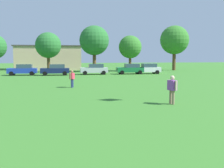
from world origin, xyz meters
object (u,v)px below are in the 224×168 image
parked_car_green_3 (130,69)px  tree_right (130,47)px  tree_far_right (174,40)px  adult_bystander (172,87)px  tree_center_right (94,41)px  parked_car_navy_1 (56,70)px  parked_car_silver_2 (94,69)px  parked_car_white_4 (148,69)px  bystander_midfield (72,77)px  tree_center_left (48,45)px  parked_car_blue_0 (23,70)px

parked_car_green_3 → tree_right: size_ratio=0.63×
tree_right → tree_far_right: size_ratio=0.75×
adult_bystander → tree_center_right: size_ratio=0.21×
parked_car_navy_1 → parked_car_silver_2: 6.05m
tree_far_right → adult_bystander: bearing=-112.9°
parked_car_navy_1 → parked_car_white_4: size_ratio=1.00×
parked_car_navy_1 → parked_car_silver_2: same height
tree_center_right → parked_car_white_4: bearing=-42.2°
tree_right → bystander_midfield: bearing=-114.8°
tree_center_left → tree_center_right: tree_center_right is taller
tree_center_left → tree_center_right: size_ratio=0.84×
tree_center_right → tree_far_right: bearing=8.1°
parked_car_navy_1 → tree_right: 16.78m
parked_car_blue_0 → parked_car_navy_1: 4.97m
parked_car_green_3 → tree_right: bearing=-103.3°
parked_car_green_3 → parked_car_white_4: (2.92, 0.07, 0.00)m
parked_car_white_4 → tree_center_left: size_ratio=0.61×
parked_car_navy_1 → tree_far_right: bearing=-156.3°
parked_car_blue_0 → tree_right: (18.71, 7.96, 3.75)m
tree_far_right → parked_car_navy_1: bearing=-156.3°
bystander_midfield → parked_car_blue_0: 18.79m
parked_car_silver_2 → tree_far_right: 20.57m
parked_car_green_3 → parked_car_navy_1: bearing=3.0°
tree_right → tree_far_right: tree_far_right is taller
parked_car_silver_2 → adult_bystander: bearing=93.9°
parked_car_blue_0 → parked_car_green_3: size_ratio=1.00×
parked_car_white_4 → bystander_midfield: bearing=53.6°
parked_car_blue_0 → parked_car_white_4: size_ratio=1.00×
adult_bystander → parked_car_green_3: (4.02, 27.21, -0.20)m
parked_car_green_3 → tree_right: (1.92, 8.14, 3.75)m
bystander_midfield → tree_center_left: tree_center_left is taller
tree_center_right → tree_center_left: bearing=-176.5°
tree_center_right → tree_right: size_ratio=1.24×
adult_bystander → parked_car_navy_1: size_ratio=0.41×
tree_center_left → parked_car_navy_1: bearing=-79.1°
parked_car_blue_0 → tree_center_left: size_ratio=0.61×
parked_car_blue_0 → tree_far_right: 30.31m
parked_car_silver_2 → parked_car_white_4: size_ratio=1.00×
parked_car_navy_1 → tree_right: tree_right is taller
parked_car_navy_1 → tree_center_left: bearing=-79.1°
tree_center_left → parked_car_silver_2: bearing=-42.5°
parked_car_blue_0 → parked_car_green_3: 16.79m
parked_car_navy_1 → tree_center_right: size_ratio=0.51×
adult_bystander → bystander_midfield: adult_bystander is taller
parked_car_navy_1 → tree_right: size_ratio=0.63×
parked_car_blue_0 → parked_car_navy_1: same height
parked_car_green_3 → tree_far_right: size_ratio=0.48×
parked_car_white_4 → tree_center_right: 11.83m
parked_car_silver_2 → parked_car_green_3: bearing=180.0°
parked_car_navy_1 → parked_car_silver_2: bearing=-174.1°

